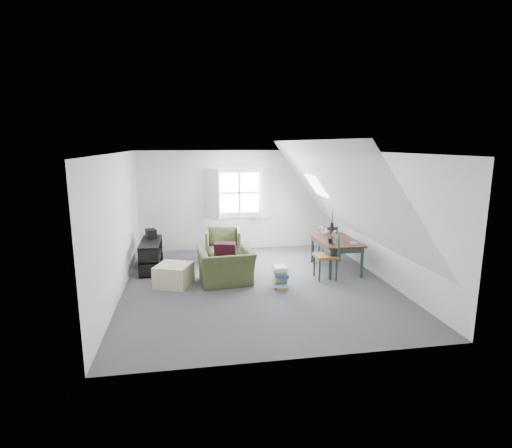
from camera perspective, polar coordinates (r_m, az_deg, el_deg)
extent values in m
plane|color=#49494E|center=(7.77, 0.23, -8.63)|extent=(5.50, 5.50, 0.00)
plane|color=white|center=(7.30, 0.24, 10.14)|extent=(5.50, 5.50, 0.00)
plane|color=silver|center=(10.12, -2.43, 3.38)|extent=(5.00, 0.00, 5.00)
plane|color=silver|center=(4.82, 5.84, -5.68)|extent=(5.00, 0.00, 5.00)
plane|color=silver|center=(7.43, -19.12, -0.17)|extent=(0.00, 5.50, 5.50)
plane|color=silver|center=(8.23, 17.66, 0.99)|extent=(0.00, 5.50, 5.50)
plane|color=white|center=(7.25, -11.95, 4.14)|extent=(3.19, 5.50, 4.48)
plane|color=white|center=(7.76, 11.62, 4.62)|extent=(3.19, 5.50, 4.48)
cube|color=white|center=(10.07, -2.42, 4.50)|extent=(1.30, 0.04, 1.30)
cube|color=white|center=(9.85, -6.24, 4.28)|extent=(0.35, 0.35, 1.25)
cube|color=white|center=(10.02, 1.57, 4.47)|extent=(0.35, 0.35, 1.25)
cube|color=white|center=(10.06, -2.41, 4.49)|extent=(1.00, 0.02, 1.00)
cube|color=white|center=(10.04, -2.40, 4.48)|extent=(1.08, 0.04, 0.05)
cube|color=white|center=(10.04, -2.40, 4.48)|extent=(0.05, 0.04, 1.08)
cube|color=white|center=(8.98, 8.63, 5.43)|extent=(0.35, 0.75, 0.47)
imported|color=#3D4724|center=(7.87, -4.27, -8.38)|extent=(1.09, 0.97, 0.66)
imported|color=#3D4724|center=(9.41, -4.70, -5.06)|extent=(0.85, 0.87, 0.73)
cube|color=#3B101E|center=(7.84, -4.43, -3.99)|extent=(0.46, 0.32, 0.43)
cube|color=#C3B594|center=(7.82, -11.66, -7.14)|extent=(0.79, 0.79, 0.41)
cube|color=black|center=(8.64, 11.39, -2.28)|extent=(0.80, 1.33, 0.04)
cube|color=#1F3530|center=(8.66, 11.37, -2.74)|extent=(0.71, 1.24, 0.11)
cylinder|color=#1F3530|center=(8.08, 10.61, -5.67)|extent=(0.06, 0.06, 0.63)
cylinder|color=#1F3530|center=(8.33, 14.88, -5.35)|extent=(0.06, 0.06, 0.63)
cylinder|color=#1F3530|center=(9.16, 8.06, -3.54)|extent=(0.06, 0.06, 0.63)
cylinder|color=#1F3530|center=(9.38, 11.90, -3.32)|extent=(0.06, 0.06, 0.63)
sphere|color=silver|center=(8.98, 9.51, -0.86)|extent=(0.21, 0.21, 0.21)
cylinder|color=silver|center=(8.95, 9.54, -0.04)|extent=(0.07, 0.07, 0.11)
cylinder|color=black|center=(9.15, 10.79, -0.60)|extent=(0.08, 0.08, 0.24)
cylinder|color=#3F2D1E|center=(9.10, 10.85, 1.05)|extent=(0.03, 0.05, 0.44)
cylinder|color=#3F2D1E|center=(9.11, 10.92, 1.07)|extent=(0.04, 0.06, 0.44)
cylinder|color=#3F2D1E|center=(9.09, 10.81, 1.04)|extent=(0.05, 0.07, 0.44)
imported|color=black|center=(8.28, 10.51, -2.73)|extent=(0.12, 0.12, 0.09)
cube|color=white|center=(8.31, 13.79, -2.70)|extent=(0.12, 0.10, 0.04)
cube|color=brown|center=(9.44, 10.19, -2.59)|extent=(0.38, 0.38, 0.05)
cylinder|color=#1F3530|center=(9.68, 10.70, -3.55)|extent=(0.03, 0.03, 0.39)
cylinder|color=#1F3530|center=(9.41, 11.34, -4.02)|extent=(0.03, 0.03, 0.39)
cylinder|color=#1F3530|center=(9.58, 8.97, -3.65)|extent=(0.03, 0.03, 0.39)
cylinder|color=#1F3530|center=(9.30, 9.57, -4.13)|extent=(0.03, 0.03, 0.39)
cylinder|color=#1F3530|center=(9.29, 11.48, -1.61)|extent=(0.03, 0.03, 0.41)
cylinder|color=#1F3530|center=(9.19, 9.69, -1.69)|extent=(0.03, 0.03, 0.41)
cube|color=#1F3530|center=(9.20, 10.63, -0.66)|extent=(0.31, 0.03, 0.07)
cube|color=#1F3530|center=(9.23, 10.60, -1.37)|extent=(0.31, 0.03, 0.05)
cube|color=brown|center=(8.10, 9.91, -4.52)|extent=(0.43, 0.43, 0.05)
cylinder|color=#1F3530|center=(8.28, 8.31, -5.87)|extent=(0.04, 0.04, 0.44)
cylinder|color=#1F3530|center=(8.39, 10.59, -5.71)|extent=(0.04, 0.04, 0.44)
cylinder|color=#1F3530|center=(7.96, 9.08, -6.60)|extent=(0.04, 0.04, 0.44)
cylinder|color=#1F3530|center=(8.08, 11.43, -6.42)|extent=(0.04, 0.04, 0.44)
cylinder|color=#1F3530|center=(8.27, 10.84, -2.62)|extent=(0.04, 0.04, 0.46)
cylinder|color=#1F3530|center=(7.96, 11.70, -3.21)|extent=(0.04, 0.04, 0.46)
cube|color=#1F3530|center=(8.07, 11.31, -1.65)|extent=(0.03, 0.35, 0.08)
cube|color=#1F3530|center=(8.10, 11.28, -2.56)|extent=(0.03, 0.35, 0.06)
cube|color=black|center=(8.96, -14.67, -6.15)|extent=(0.41, 1.22, 0.03)
cube|color=black|center=(8.88, -14.76, -4.37)|extent=(0.41, 1.22, 0.03)
cube|color=black|center=(8.80, -14.86, -2.46)|extent=(0.41, 1.22, 0.03)
cube|color=black|center=(8.31, -15.11, -5.47)|extent=(0.41, 0.03, 0.61)
cube|color=black|center=(9.45, -14.45, -3.40)|extent=(0.41, 0.03, 0.61)
cube|color=#264C99|center=(8.59, -14.91, -6.15)|extent=(0.18, 0.20, 0.22)
cube|color=red|center=(9.02, -14.65, -5.28)|extent=(0.18, 0.24, 0.22)
cube|color=white|center=(8.65, -14.92, -3.95)|extent=(0.18, 0.22, 0.20)
cube|color=black|center=(9.02, -14.76, -1.41)|extent=(0.27, 0.32, 0.22)
cube|color=#B29933|center=(7.62, 3.64, -8.93)|extent=(0.22, 0.29, 0.04)
cube|color=white|center=(7.61, 3.39, -8.65)|extent=(0.28, 0.31, 0.03)
cube|color=white|center=(7.59, 3.72, -8.43)|extent=(0.23, 0.31, 0.04)
cube|color=#337F4C|center=(7.57, 3.32, -8.22)|extent=(0.23, 0.29, 0.03)
cube|color=#264C99|center=(7.55, 3.54, -8.07)|extent=(0.25, 0.32, 0.03)
cube|color=#B29933|center=(7.56, 3.49, -7.82)|extent=(0.22, 0.29, 0.03)
cube|color=#B29933|center=(7.57, 3.51, -7.55)|extent=(0.25, 0.32, 0.04)
cube|color=#264C99|center=(7.52, 3.77, -7.37)|extent=(0.25, 0.32, 0.04)
cube|color=#264C99|center=(7.51, 3.62, -7.12)|extent=(0.26, 0.31, 0.03)
cube|color=#B29933|center=(7.54, 3.47, -6.74)|extent=(0.23, 0.30, 0.04)
cube|color=white|center=(7.52, 3.40, -6.48)|extent=(0.24, 0.27, 0.04)
cube|color=white|center=(7.52, 3.44, -6.18)|extent=(0.24, 0.28, 0.03)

